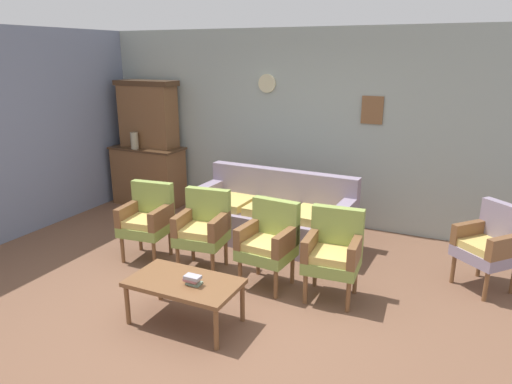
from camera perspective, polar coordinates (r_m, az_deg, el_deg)
The scene contains 13 objects.
ground_plane at distance 4.82m, azimuth -4.84°, elevation -12.87°, with size 7.68×7.68×0.00m, color brown.
wall_back_with_decor at distance 6.67m, azimuth 6.26°, elevation 7.79°, with size 6.40×0.09×2.70m.
side_cabinet at distance 7.73m, azimuth -12.94°, elevation 1.97°, with size 1.16×0.55×0.93m.
cabinet_upper_hutch at distance 7.61m, azimuth -13.05°, elevation 9.30°, with size 0.99×0.38×1.03m.
vase_on_cabinet at distance 7.52m, azimuth -14.62°, elevation 6.09°, with size 0.12×0.12×0.26m, color tan.
floral_couch at distance 6.05m, azimuth 2.11°, elevation -3.11°, with size 2.08×0.87×0.90m.
armchair_near_couch_end at distance 5.67m, azimuth -13.13°, elevation -3.08°, with size 0.57×0.54×0.90m.
armchair_by_doorway at distance 5.28m, azimuth -6.46°, elevation -4.21°, with size 0.57×0.55×0.90m.
armchair_row_middle at distance 4.88m, azimuth 1.59°, elevation -5.90°, with size 0.56×0.53×0.90m.
armchair_near_cabinet at distance 4.70m, azimuth 9.42°, elevation -7.05°, with size 0.55×0.52×0.90m.
wingback_chair_by_fireplace at distance 5.38m, azimuth 26.70°, elevation -5.57°, with size 0.71×0.71×0.90m.
coffee_table at distance 4.30m, azimuth -8.74°, elevation -11.16°, with size 1.00×0.56×0.42m.
book_stack_on_table at distance 4.19m, azimuth -7.76°, elevation -10.54°, with size 0.16×0.11×0.09m.
Camera 1 is at (2.13, -3.61, 2.37)m, focal length 32.78 mm.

